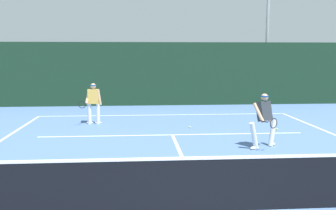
% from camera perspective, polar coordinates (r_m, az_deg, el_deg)
% --- Properties ---
extents(court_line_baseline_far, '(10.97, 0.10, 0.01)m').
position_cam_1_polar(court_line_baseline_far, '(17.55, -0.63, -1.45)').
color(court_line_baseline_far, white).
rests_on(court_line_baseline_far, ground_plane).
extents(court_line_service, '(8.95, 0.10, 0.01)m').
position_cam_1_polar(court_line_service, '(13.26, 0.64, -4.36)').
color(court_line_service, white).
rests_on(court_line_service, ground_plane).
extents(court_line_centre, '(0.10, 6.40, 0.01)m').
position_cam_1_polar(court_line_centre, '(10.06, 2.34, -8.20)').
color(court_line_centre, white).
rests_on(court_line_centre, ground_plane).
extents(tennis_net, '(12.02, 0.09, 1.06)m').
position_cam_1_polar(tennis_net, '(6.89, 5.58, -11.33)').
color(tennis_net, '#1E4723').
rests_on(tennis_net, ground_plane).
extents(player_near, '(1.03, 1.07, 1.59)m').
position_cam_1_polar(player_near, '(11.65, 13.83, -1.89)').
color(player_near, silver).
rests_on(player_near, ground_plane).
extents(player_far, '(0.84, 0.86, 1.59)m').
position_cam_1_polar(player_far, '(15.46, -10.83, 0.47)').
color(player_far, silver).
rests_on(player_far, ground_plane).
extents(tennis_ball, '(0.07, 0.07, 0.07)m').
position_cam_1_polar(tennis_ball, '(14.52, 3.17, -3.21)').
color(tennis_ball, '#D1E033').
rests_on(tennis_ball, ground_plane).
extents(tennis_ball_extra, '(0.07, 0.07, 0.07)m').
position_cam_1_polar(tennis_ball_extra, '(14.59, 15.61, -3.43)').
color(tennis_ball_extra, '#D1E033').
rests_on(tennis_ball_extra, ground_plane).
extents(back_fence_windscreen, '(22.87, 0.12, 3.33)m').
position_cam_1_polar(back_fence_windscreen, '(20.70, -1.27, 4.54)').
color(back_fence_windscreen, '#16311F').
rests_on(back_fence_windscreen, ground_plane).
extents(light_pole, '(0.55, 0.44, 8.59)m').
position_cam_1_polar(light_pole, '(23.78, 14.37, 13.15)').
color(light_pole, '#9EA39E').
rests_on(light_pole, ground_plane).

